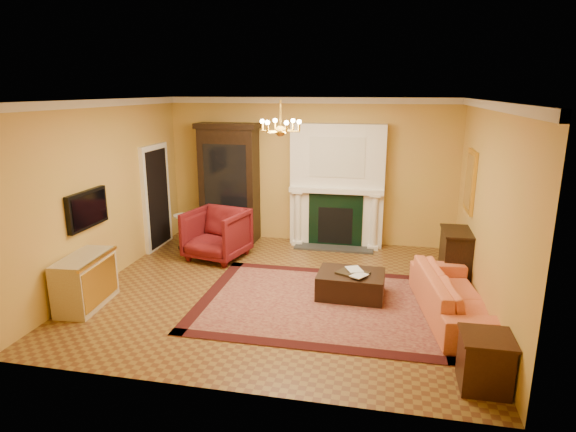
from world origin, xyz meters
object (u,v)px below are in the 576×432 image
(china_cabinet, at_px, (230,185))
(leather_ottoman, at_px, (351,284))
(coral_sofa, at_px, (456,289))
(console_table, at_px, (455,257))
(wingback_armchair, at_px, (217,232))
(commode, at_px, (85,281))
(end_table, at_px, (485,363))
(pedestal_table, at_px, (184,229))

(china_cabinet, relative_size, leather_ottoman, 2.34)
(coral_sofa, xyz_separation_m, console_table, (0.16, 1.39, -0.00))
(wingback_armchair, distance_m, console_table, 4.33)
(console_table, bearing_deg, commode, -159.85)
(commode, relative_size, leather_ottoman, 1.03)
(end_table, bearing_deg, console_table, 88.89)
(wingback_armchair, height_order, pedestal_table, wingback_armchair)
(china_cabinet, xyz_separation_m, end_table, (4.39, -4.60, -0.89))
(china_cabinet, bearing_deg, wingback_armchair, -82.69)
(china_cabinet, height_order, end_table, china_cabinet)
(wingback_armchair, bearing_deg, commode, -103.25)
(china_cabinet, height_order, coral_sofa, china_cabinet)
(leather_ottoman, bearing_deg, coral_sofa, -13.25)
(china_cabinet, bearing_deg, end_table, -45.13)
(china_cabinet, bearing_deg, leather_ottoman, -40.69)
(pedestal_table, height_order, end_table, pedestal_table)
(china_cabinet, bearing_deg, commode, -105.00)
(wingback_armchair, height_order, console_table, wingback_armchair)
(commode, relative_size, console_table, 1.22)
(wingback_armchair, height_order, commode, wingback_armchair)
(leather_ottoman, bearing_deg, china_cabinet, 139.83)
(china_cabinet, height_order, wingback_armchair, china_cabinet)
(leather_ottoman, bearing_deg, end_table, -50.91)
(pedestal_table, xyz_separation_m, leather_ottoman, (3.51, -1.70, -0.20))
(china_cabinet, height_order, commode, china_cabinet)
(wingback_armchair, relative_size, console_table, 1.22)
(wingback_armchair, distance_m, end_table, 5.44)
(end_table, xyz_separation_m, leather_ottoman, (-1.60, 2.10, -0.09))
(pedestal_table, height_order, coral_sofa, coral_sofa)
(pedestal_table, xyz_separation_m, end_table, (5.11, -3.80, -0.12))
(wingback_armchair, bearing_deg, china_cabinet, 109.18)
(commode, distance_m, leather_ottoman, 4.02)
(wingback_armchair, xyz_separation_m, commode, (-1.19, -2.40, -0.13))
(commode, bearing_deg, wingback_armchair, 59.02)
(china_cabinet, relative_size, coral_sofa, 1.08)
(coral_sofa, bearing_deg, leather_ottoman, 66.37)
(wingback_armchair, bearing_deg, end_table, -25.26)
(commode, distance_m, end_table, 5.54)
(pedestal_table, distance_m, console_table, 5.22)
(end_table, height_order, leather_ottoman, end_table)
(wingback_armchair, xyz_separation_m, console_table, (4.32, -0.28, -0.10))
(pedestal_table, relative_size, leather_ottoman, 0.69)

